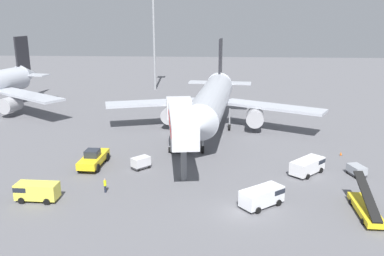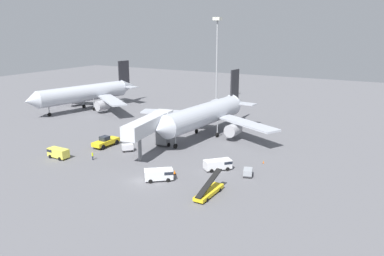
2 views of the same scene
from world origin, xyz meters
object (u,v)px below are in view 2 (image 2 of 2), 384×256
Objects in this scene: baggage_cart_near_left at (248,172)px; service_van_mid_center at (218,164)px; service_van_outer_right at (160,174)px; apron_light_mast at (217,45)px; service_van_rear_left at (58,152)px; safety_cone_bravo at (111,138)px; ground_crew_worker_foreground at (93,156)px; baggage_cart_mid_left at (128,147)px; airplane_background at (87,93)px; pushback_tug at (106,142)px; safety_cone_charlie at (263,162)px; jet_bridge at (151,125)px; airplane_at_gate at (206,115)px; safety_cone_alpha at (175,172)px; belt_loader_truck at (209,191)px.

service_van_mid_center is at bearing 176.26° from baggage_cart_near_left.
apron_light_mast is at bearing 107.67° from service_van_outer_right.
safety_cone_bravo is at bearing 87.25° from service_van_rear_left.
baggage_cart_mid_left is at bearing 70.44° from ground_crew_worker_foreground.
service_van_outer_right reaches higher than baggage_cart_mid_left.
airplane_background reaches higher than service_van_outer_right.
safety_cone_bravo is at bearing 115.84° from ground_crew_worker_foreground.
pushback_tug is 12.47× the size of safety_cone_charlie.
jet_bridge is 32.51× the size of safety_cone_charlie.
service_van_mid_center is 24.74m from ground_crew_worker_foreground.
airplane_at_gate is 34.01m from service_van_rear_left.
baggage_cart_near_left is 70.15m from airplane_background.
safety_cone_charlie is 62.82m from apron_light_mast.
apron_light_mast reaches higher than pushback_tug.
service_van_outer_right is at bearing -35.39° from airplane_background.
airplane_at_gate is 49.25× the size of safety_cone_alpha.
apron_light_mast is at bearing 87.49° from service_van_rear_left.
service_van_rear_left is (-33.95, 1.14, 0.35)m from belt_loader_truck.
pushback_tug is at bearing 177.97° from baggage_cart_near_left.
service_van_rear_left is 15.03m from safety_cone_bravo.
belt_loader_truck is 27.40m from ground_crew_worker_foreground.
belt_loader_truck is 76.51m from apron_light_mast.
service_van_rear_left is 68.81m from apron_light_mast.
safety_cone_bravo is at bearing 166.14° from jet_bridge.
jet_bridge reaches higher than safety_cone_alpha.
safety_cone_bravo is (-29.76, 5.40, -0.81)m from service_van_mid_center.
safety_cone_bravo is at bearing -37.65° from airplane_background.
belt_loader_truck is 10.61m from baggage_cart_near_left.
ground_crew_worker_foreground is 0.04× the size of airplane_background.
service_van_mid_center reaches higher than baggage_cart_near_left.
safety_cone_bravo is 54.77m from apron_light_mast.
service_van_rear_left is (-18.26, -28.40, -4.08)m from airplane_at_gate.
service_van_mid_center is at bearing -130.24° from safety_cone_charlie.
ground_crew_worker_foreground is (-27.17, 3.61, 0.10)m from belt_loader_truck.
safety_cone_alpha is at bearing 78.16° from service_van_outer_right.
service_van_outer_right is at bearing -78.56° from airplane_at_gate.
jet_bridge is at bearing -78.03° from apron_light_mast.
baggage_cart_mid_left reaches higher than safety_cone_bravo.
pushback_tug is 1.30× the size of service_van_mid_center.
belt_loader_truck reaches higher than ground_crew_worker_foreground.
ground_crew_worker_foreground is at bearing -65.31° from pushback_tug.
service_van_mid_center is 5.85m from baggage_cart_near_left.
baggage_cart_mid_left is at bearing 178.44° from baggage_cart_near_left.
safety_cone_alpha is 0.03× the size of apron_light_mast.
service_van_outer_right is 0.17× the size of apron_light_mast.
airplane_at_gate is 28.68m from ground_crew_worker_foreground.
safety_cone_bravo is (-35.58, 5.78, -0.47)m from baggage_cart_near_left.
airplane_background reaches higher than service_van_rear_left.
service_van_outer_right is 1.87× the size of baggage_cart_near_left.
airplane_at_gate reaches higher than service_van_rear_left.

